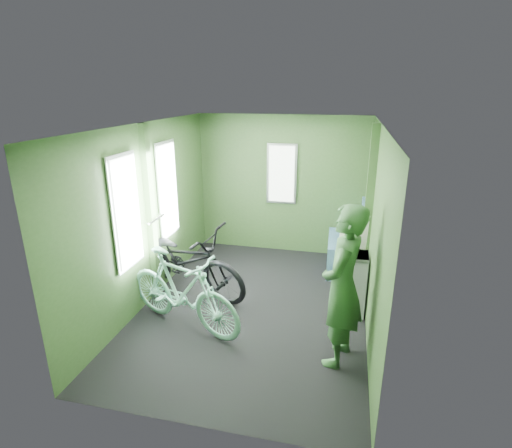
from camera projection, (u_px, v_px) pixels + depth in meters
The scene contains 6 objects.
room at pixel (252, 199), 4.77m from camera, with size 4.00×4.02×2.31m.
bicycle_black at pixel (187, 293), 5.53m from camera, with size 0.68×1.96×1.03m, color black.
bicycle_mint at pixel (184, 327), 4.73m from camera, with size 0.46×1.63×0.98m, color #8BD9C2.
passenger at pixel (342, 286), 3.92m from camera, with size 0.54×0.71×1.69m.
waste_box at pixel (356, 284), 4.92m from camera, with size 0.23×0.33×0.80m, color slate.
bench_seat at pixel (348, 250), 6.18m from camera, with size 0.58×1.01×1.05m.
Camera 1 is at (1.06, -4.44, 2.69)m, focal length 28.00 mm.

